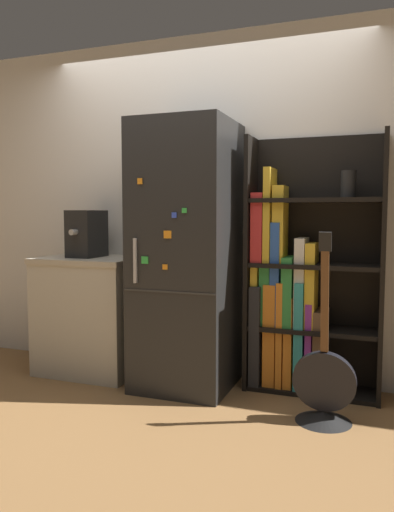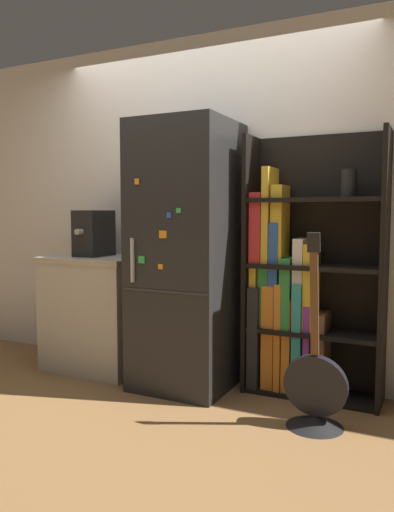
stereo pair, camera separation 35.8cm
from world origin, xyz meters
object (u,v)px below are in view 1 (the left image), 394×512
at_px(espresso_machine, 87,234).
at_px(bookshelf, 297,288).
at_px(guitar, 324,395).
at_px(refrigerator, 187,256).

bearing_deg(espresso_machine, bookshelf, 5.36).
xyz_separation_m(bookshelf, guitar, (0.25, -0.52, -0.56)).
height_order(refrigerator, guitar, refrigerator).
distance_m(refrigerator, bookshelf, 0.81).
relative_size(espresso_machine, guitar, 0.32).
bearing_deg(bookshelf, refrigerator, -165.22).
xyz_separation_m(refrigerator, bookshelf, (0.76, 0.20, -0.22)).
distance_m(bookshelf, guitar, 0.80).
height_order(bookshelf, guitar, bookshelf).
bearing_deg(bookshelf, espresso_machine, -174.64).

